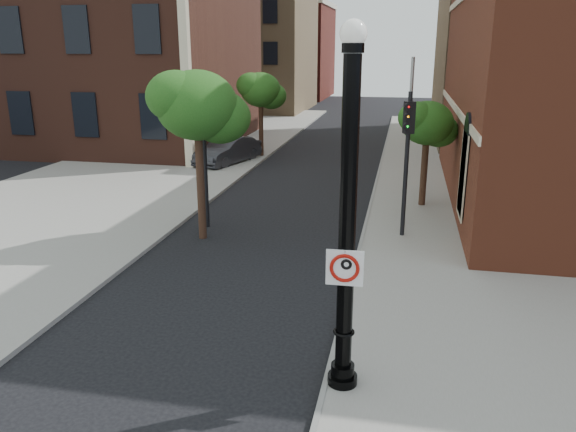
% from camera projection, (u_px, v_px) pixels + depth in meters
% --- Properties ---
extents(ground, '(120.00, 120.00, 0.00)m').
position_uv_depth(ground, '(212.00, 378.00, 10.13)').
color(ground, black).
rests_on(ground, ground).
extents(sidewalk_right, '(8.00, 60.00, 0.12)m').
position_uv_depth(sidewalk_right, '(488.00, 228.00, 18.31)').
color(sidewalk_right, gray).
rests_on(sidewalk_right, ground).
extents(sidewalk_left, '(10.00, 50.00, 0.12)m').
position_uv_depth(sidewalk_left, '(161.00, 162.00, 28.74)').
color(sidewalk_left, gray).
rests_on(sidewalk_left, ground).
extents(curb_edge, '(0.10, 60.00, 0.14)m').
position_uv_depth(curb_edge, '(367.00, 220.00, 19.08)').
color(curb_edge, gray).
rests_on(curb_edge, ground).
extents(bg_building_tan_a, '(12.00, 12.00, 12.00)m').
position_uv_depth(bg_building_tan_a, '(244.00, 43.00, 51.96)').
color(bg_building_tan_a, '#91734F').
rests_on(bg_building_tan_a, ground).
extents(bg_building_red, '(12.00, 12.00, 10.00)m').
position_uv_depth(bg_building_red, '(277.00, 53.00, 65.36)').
color(bg_building_red, maroon).
rests_on(bg_building_red, ground).
extents(lamppost, '(0.52, 0.52, 6.13)m').
position_uv_depth(lamppost, '(347.00, 236.00, 9.00)').
color(lamppost, black).
rests_on(lamppost, ground).
extents(no_parking_sign, '(0.61, 0.07, 0.61)m').
position_uv_depth(no_parking_sign, '(345.00, 268.00, 9.00)').
color(no_parking_sign, white).
rests_on(no_parking_sign, ground).
extents(parked_car, '(2.63, 4.45, 1.38)m').
position_uv_depth(parked_car, '(228.00, 151.00, 28.31)').
color(parked_car, '#2B2B30').
rests_on(parked_car, ground).
extents(traffic_signal_left, '(0.29, 0.38, 4.63)m').
position_uv_depth(traffic_signal_left, '(204.00, 133.00, 17.75)').
color(traffic_signal_left, black).
rests_on(traffic_signal_left, ground).
extents(traffic_signal_right, '(0.36, 0.40, 4.50)m').
position_uv_depth(traffic_signal_right, '(407.00, 142.00, 16.61)').
color(traffic_signal_right, black).
rests_on(traffic_signal_right, ground).
extents(utility_pole, '(0.11, 0.11, 5.44)m').
position_uv_depth(utility_pole, '(408.00, 145.00, 17.93)').
color(utility_pole, '#999999').
rests_on(utility_pole, ground).
extents(street_tree_a, '(2.84, 2.57, 5.12)m').
position_uv_depth(street_tree_a, '(199.00, 107.00, 16.42)').
color(street_tree_a, black).
rests_on(street_tree_a, ground).
extents(street_tree_b, '(2.48, 2.24, 4.47)m').
position_uv_depth(street_tree_b, '(261.00, 91.00, 29.25)').
color(street_tree_b, black).
rests_on(street_tree_b, ground).
extents(street_tree_c, '(2.17, 1.96, 3.91)m').
position_uv_depth(street_tree_c, '(428.00, 125.00, 19.98)').
color(street_tree_c, black).
rests_on(street_tree_c, ground).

